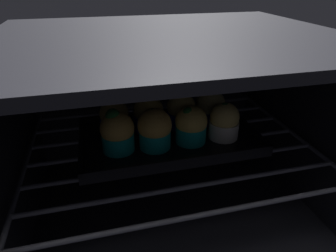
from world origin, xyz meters
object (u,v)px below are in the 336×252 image
(muffin_row0_col1, at_px, (155,129))
(muffin_row1_col3, at_px, (210,107))
(baking_tray, at_px, (168,137))
(muffin_row1_col2, at_px, (181,111))
(muffin_row0_col0, at_px, (117,132))
(muffin_row0_col3, at_px, (224,121))
(muffin_row0_col2, at_px, (191,125))
(muffin_row1_col1, at_px, (149,114))
(muffin_row1_col0, at_px, (114,117))

(muffin_row0_col1, height_order, muffin_row1_col3, muffin_row1_col3)
(baking_tray, bearing_deg, muffin_row1_col2, 40.89)
(baking_tray, xyz_separation_m, muffin_row0_col1, (-0.03, -0.04, 0.04))
(muffin_row0_col0, xyz_separation_m, muffin_row0_col3, (0.21, -0.00, -0.00))
(muffin_row0_col3, xyz_separation_m, muffin_row1_col2, (-0.07, 0.06, 0.00))
(muffin_row0_col0, bearing_deg, muffin_row0_col1, -4.94)
(muffin_row0_col1, relative_size, muffin_row1_col3, 0.97)
(baking_tray, height_order, muffin_row0_col2, muffin_row0_col2)
(muffin_row0_col3, height_order, muffin_row1_col1, muffin_row1_col1)
(baking_tray, distance_m, muffin_row0_col1, 0.07)
(muffin_row0_col1, xyz_separation_m, muffin_row0_col3, (0.14, 0.00, -0.00))
(baking_tray, relative_size, muffin_row1_col0, 4.80)
(baking_tray, relative_size, muffin_row0_col3, 4.71)
(muffin_row0_col3, bearing_deg, muffin_row0_col0, 179.26)
(muffin_row0_col0, xyz_separation_m, muffin_row1_col2, (0.14, 0.06, -0.00))
(muffin_row0_col3, bearing_deg, muffin_row0_col2, -179.45)
(baking_tray, xyz_separation_m, muffin_row0_col2, (0.04, -0.03, 0.04))
(muffin_row0_col0, height_order, muffin_row1_col0, muffin_row0_col0)
(muffin_row0_col0, height_order, muffin_row0_col3, muffin_row0_col0)
(muffin_row1_col2, bearing_deg, baking_tray, -139.11)
(muffin_row0_col1, relative_size, muffin_row0_col2, 1.04)
(muffin_row0_col0, distance_m, muffin_row1_col3, 0.22)
(muffin_row0_col0, bearing_deg, baking_tray, 16.76)
(muffin_row0_col3, bearing_deg, muffin_row1_col2, 136.53)
(muffin_row0_col3, relative_size, muffin_row1_col3, 0.93)
(muffin_row0_col0, xyz_separation_m, muffin_row1_col1, (0.07, 0.06, -0.00))
(muffin_row0_col0, height_order, muffin_row1_col2, muffin_row0_col0)
(muffin_row0_col1, bearing_deg, muffin_row1_col0, 131.75)
(muffin_row0_col1, height_order, muffin_row1_col0, muffin_row0_col1)
(muffin_row0_col0, distance_m, muffin_row1_col2, 0.15)
(muffin_row0_col2, bearing_deg, muffin_row1_col1, 135.48)
(muffin_row0_col3, bearing_deg, muffin_row1_col1, 153.99)
(muffin_row0_col3, distance_m, muffin_row1_col3, 0.07)
(muffin_row1_col0, relative_size, muffin_row1_col1, 0.94)
(muffin_row1_col2, bearing_deg, muffin_row0_col2, -90.02)
(baking_tray, bearing_deg, muffin_row0_col2, -43.26)
(baking_tray, distance_m, muffin_row1_col0, 0.12)
(muffin_row1_col1, relative_size, muffin_row1_col3, 0.97)
(muffin_row1_col0, bearing_deg, muffin_row0_col1, -48.25)
(muffin_row0_col2, xyz_separation_m, muffin_row1_col0, (-0.14, 0.07, -0.00))
(muffin_row0_col3, bearing_deg, muffin_row1_col0, 160.74)
(muffin_row0_col2, height_order, muffin_row1_col2, same)
(muffin_row0_col0, distance_m, muffin_row0_col2, 0.14)
(muffin_row0_col0, bearing_deg, muffin_row1_col1, 42.69)
(baking_tray, relative_size, muffin_row1_col2, 4.61)
(muffin_row1_col1, bearing_deg, muffin_row0_col2, -44.52)
(muffin_row0_col1, xyz_separation_m, muffin_row1_col3, (0.14, 0.07, -0.00))
(baking_tray, distance_m, muffin_row0_col0, 0.11)
(muffin_row1_col1, bearing_deg, muffin_row1_col3, 1.90)
(muffin_row0_col0, relative_size, muffin_row0_col2, 1.12)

